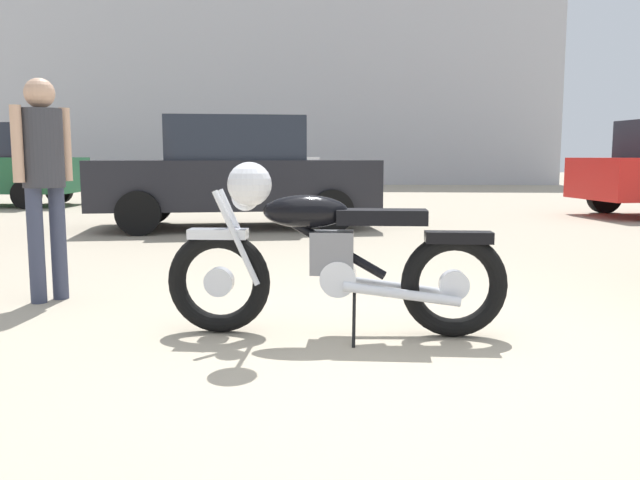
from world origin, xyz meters
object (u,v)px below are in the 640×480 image
object	(u,v)px
red_hatchback_near	(236,173)
silver_sedan_mid	(247,163)
vintage_motorcycle	(326,256)
bystander	(43,166)

from	to	relation	value
red_hatchback_near	silver_sedan_mid	xyz separation A→B (m)	(-0.55, 7.22, 0.08)
vintage_motorcycle	silver_sedan_mid	bearing A→B (deg)	-77.72
vintage_motorcycle	silver_sedan_mid	distance (m)	13.48
silver_sedan_mid	bystander	bearing A→B (deg)	86.43
silver_sedan_mid	vintage_motorcycle	bearing A→B (deg)	95.41
vintage_motorcycle	red_hatchback_near	distance (m)	6.26
bystander	red_hatchback_near	xyz separation A→B (m)	(0.82, 5.14, -0.18)
bystander	red_hatchback_near	world-z (taller)	red_hatchback_near
bystander	red_hatchback_near	distance (m)	5.20
red_hatchback_near	silver_sedan_mid	world-z (taller)	silver_sedan_mid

